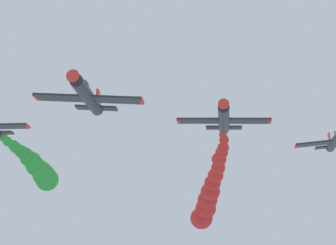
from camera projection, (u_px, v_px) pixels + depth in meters
airplane_lead at (87, 95)px, 56.60m from camera, size 9.56×10.35×2.35m
airplane_left_inner at (224, 118)px, 66.75m from camera, size 9.57×10.35×2.33m
smoke_trail_left_inner at (208, 197)px, 90.83m from camera, size 5.64×26.24×8.83m
smoke_trail_right_inner at (39, 169)px, 91.34m from camera, size 3.33×22.42×4.01m
airplane_left_outer at (336, 139)px, 78.28m from camera, size 9.55×10.35×2.48m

